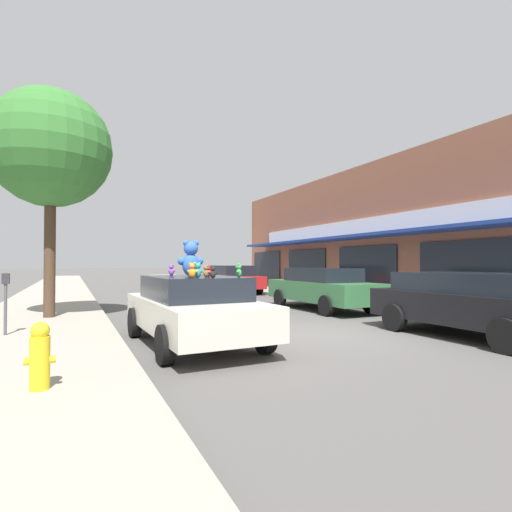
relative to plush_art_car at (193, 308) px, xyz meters
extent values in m
plane|color=#514F4C|center=(2.78, -0.08, -0.73)|extent=(260.00, 260.00, 0.00)
cube|color=gray|center=(-2.94, -0.08, -0.66)|extent=(3.31, 90.00, 0.13)
cube|color=gray|center=(8.50, -0.08, -0.66)|extent=(3.31, 90.00, 0.13)
cube|color=brown|center=(16.73, 4.26, 2.39)|extent=(13.14, 30.83, 6.24)
cube|color=navy|center=(9.41, 4.26, 2.07)|extent=(1.49, 25.90, 0.12)
cube|color=silver|center=(10.11, 4.26, 2.62)|extent=(0.08, 24.67, 0.70)
cube|color=black|center=(10.12, 1.69, 0.67)|extent=(0.06, 3.91, 2.00)
cube|color=black|center=(10.12, 6.83, 0.67)|extent=(0.06, 3.91, 2.00)
cube|color=black|center=(10.12, 11.96, 0.67)|extent=(0.06, 3.91, 2.00)
cube|color=black|center=(10.12, 17.10, 0.67)|extent=(0.06, 3.91, 2.00)
cube|color=beige|center=(0.00, 0.00, -0.12)|extent=(1.98, 4.35, 0.58)
cube|color=black|center=(0.00, 0.00, 0.40)|extent=(1.69, 2.41, 0.44)
cylinder|color=black|center=(-0.94, 1.30, -0.41)|extent=(0.22, 0.65, 0.64)
cylinder|color=black|center=(0.85, 1.36, -0.41)|extent=(0.22, 0.65, 0.64)
cylinder|color=black|center=(-0.85, -1.36, -0.41)|extent=(0.22, 0.65, 0.64)
cylinder|color=black|center=(0.94, -1.30, -0.41)|extent=(0.22, 0.65, 0.64)
ellipsoid|color=blue|center=(-0.03, 0.09, 0.84)|extent=(0.36, 0.31, 0.45)
sphere|color=blue|center=(-0.03, 0.09, 1.18)|extent=(0.30, 0.30, 0.29)
sphere|color=blue|center=(0.08, 0.10, 1.29)|extent=(0.12, 0.12, 0.12)
sphere|color=blue|center=(-0.13, 0.09, 1.29)|extent=(0.12, 0.12, 0.12)
sphere|color=#548DFF|center=(-0.03, 0.21, 1.16)|extent=(0.11, 0.11, 0.11)
sphere|color=blue|center=(0.15, 0.12, 0.92)|extent=(0.17, 0.17, 0.17)
sphere|color=blue|center=(-0.21, 0.11, 0.92)|extent=(0.17, 0.17, 0.17)
ellipsoid|color=green|center=(0.59, -0.93, 0.70)|extent=(0.15, 0.16, 0.16)
sphere|color=green|center=(0.59, -0.93, 0.82)|extent=(0.14, 0.14, 0.10)
sphere|color=green|center=(0.61, -0.90, 0.86)|extent=(0.06, 0.06, 0.04)
sphere|color=green|center=(0.57, -0.97, 0.86)|extent=(0.06, 0.06, 0.04)
sphere|color=#5ADA6D|center=(0.56, -0.91, 0.81)|extent=(0.05, 0.05, 0.04)
sphere|color=green|center=(0.62, -0.87, 0.73)|extent=(0.08, 0.08, 0.06)
sphere|color=green|center=(0.55, -0.98, 0.73)|extent=(0.08, 0.08, 0.06)
ellipsoid|color=red|center=(0.22, -0.28, 0.69)|extent=(0.13, 0.13, 0.13)
sphere|color=red|center=(0.22, -0.28, 0.79)|extent=(0.12, 0.12, 0.09)
sphere|color=red|center=(0.24, -0.31, 0.82)|extent=(0.05, 0.05, 0.04)
sphere|color=red|center=(0.21, -0.26, 0.82)|extent=(0.05, 0.05, 0.04)
sphere|color=#FF4741|center=(0.26, -0.26, 0.78)|extent=(0.04, 0.04, 0.03)
sphere|color=red|center=(0.26, -0.32, 0.71)|extent=(0.07, 0.07, 0.05)
sphere|color=red|center=(0.20, -0.23, 0.71)|extent=(0.07, 0.07, 0.05)
ellipsoid|color=olive|center=(0.10, -0.51, 0.69)|extent=(0.13, 0.14, 0.14)
sphere|color=olive|center=(0.10, -0.51, 0.79)|extent=(0.12, 0.12, 0.09)
sphere|color=olive|center=(0.12, -0.54, 0.83)|extent=(0.05, 0.05, 0.04)
sphere|color=olive|center=(0.08, -0.48, 0.83)|extent=(0.05, 0.05, 0.04)
sphere|color=tan|center=(0.13, -0.49, 0.79)|extent=(0.05, 0.05, 0.03)
sphere|color=olive|center=(0.13, -0.55, 0.71)|extent=(0.07, 0.07, 0.05)
sphere|color=olive|center=(0.08, -0.46, 0.71)|extent=(0.07, 0.07, 0.05)
ellipsoid|color=orange|center=(-0.27, -0.85, 0.70)|extent=(0.17, 0.17, 0.17)
sphere|color=orange|center=(-0.27, -0.85, 0.83)|extent=(0.15, 0.15, 0.11)
sphere|color=orange|center=(-0.24, -0.88, 0.87)|extent=(0.06, 0.06, 0.05)
sphere|color=orange|center=(-0.29, -0.83, 0.87)|extent=(0.06, 0.06, 0.05)
sphere|color=#FFBA41|center=(-0.23, -0.82, 0.82)|extent=(0.06, 0.06, 0.04)
sphere|color=orange|center=(-0.21, -0.89, 0.73)|extent=(0.09, 0.09, 0.06)
sphere|color=orange|center=(-0.31, -0.80, 0.73)|extent=(0.09, 0.09, 0.06)
ellipsoid|color=black|center=(0.05, -1.05, 0.69)|extent=(0.10, 0.09, 0.13)
sphere|color=black|center=(0.05, -1.05, 0.79)|extent=(0.09, 0.09, 0.09)
sphere|color=black|center=(0.08, -1.05, 0.82)|extent=(0.04, 0.04, 0.04)
sphere|color=black|center=(0.02, -1.05, 0.82)|extent=(0.04, 0.04, 0.04)
sphere|color=#3A3A3D|center=(0.05, -1.01, 0.78)|extent=(0.03, 0.03, 0.03)
sphere|color=black|center=(0.11, -1.04, 0.71)|extent=(0.05, 0.05, 0.05)
sphere|color=black|center=(0.00, -1.04, 0.71)|extent=(0.05, 0.05, 0.05)
ellipsoid|color=purple|center=(-0.28, 0.71, 0.69)|extent=(0.15, 0.15, 0.15)
sphere|color=purple|center=(-0.28, 0.71, 0.80)|extent=(0.13, 0.13, 0.09)
sphere|color=purple|center=(-0.25, 0.69, 0.84)|extent=(0.06, 0.06, 0.04)
sphere|color=purple|center=(-0.30, 0.73, 0.84)|extent=(0.06, 0.06, 0.04)
sphere|color=#BA67ED|center=(-0.25, 0.74, 0.80)|extent=(0.05, 0.05, 0.04)
sphere|color=purple|center=(-0.23, 0.67, 0.72)|extent=(0.08, 0.08, 0.05)
sphere|color=purple|center=(-0.31, 0.76, 0.72)|extent=(0.08, 0.08, 0.05)
ellipsoid|color=teal|center=(-0.15, -0.82, 0.71)|extent=(0.16, 0.14, 0.17)
sphere|color=teal|center=(-0.15, -0.82, 0.84)|extent=(0.13, 0.13, 0.11)
sphere|color=teal|center=(-0.12, -0.81, 0.88)|extent=(0.06, 0.06, 0.05)
sphere|color=teal|center=(-0.19, -0.83, 0.88)|extent=(0.06, 0.06, 0.05)
sphere|color=#47CDC6|center=(-0.17, -0.77, 0.83)|extent=(0.05, 0.05, 0.04)
sphere|color=teal|center=(-0.09, -0.79, 0.74)|extent=(0.08, 0.08, 0.06)
sphere|color=teal|center=(-0.23, -0.82, 0.74)|extent=(0.08, 0.08, 0.06)
cube|color=black|center=(5.70, -1.83, -0.08)|extent=(1.89, 4.34, 0.65)
cube|color=black|center=(5.70, -1.83, 0.46)|extent=(1.66, 3.12, 0.43)
cylinder|color=black|center=(4.77, -0.49, -0.41)|extent=(0.20, 0.64, 0.64)
cylinder|color=black|center=(6.62, -0.49, -0.41)|extent=(0.20, 0.64, 0.64)
cylinder|color=black|center=(4.77, -3.18, -0.41)|extent=(0.20, 0.64, 0.64)
cube|color=#336B3D|center=(5.70, 3.88, -0.08)|extent=(1.74, 4.79, 0.66)
cube|color=black|center=(5.70, 3.88, 0.48)|extent=(1.53, 2.69, 0.46)
cylinder|color=black|center=(4.84, 5.37, -0.41)|extent=(0.20, 0.64, 0.64)
cylinder|color=black|center=(6.55, 5.37, -0.41)|extent=(0.20, 0.64, 0.64)
cylinder|color=black|center=(4.84, 2.40, -0.41)|extent=(0.20, 0.64, 0.64)
cylinder|color=black|center=(6.55, 2.40, -0.41)|extent=(0.20, 0.64, 0.64)
cube|color=maroon|center=(5.70, 12.47, -0.09)|extent=(1.95, 4.74, 0.63)
cube|color=black|center=(5.70, 12.47, 0.49)|extent=(1.72, 2.94, 0.54)
cylinder|color=black|center=(4.74, 13.94, -0.41)|extent=(0.20, 0.64, 0.64)
cylinder|color=black|center=(6.66, 13.94, -0.41)|extent=(0.20, 0.64, 0.64)
cylinder|color=black|center=(4.74, 11.00, -0.41)|extent=(0.20, 0.64, 0.64)
cylinder|color=black|center=(6.66, 11.00, -0.41)|extent=(0.20, 0.64, 0.64)
cylinder|color=#473323|center=(-2.74, 4.62, 1.04)|extent=(0.29, 0.29, 3.28)
sphere|color=#33702D|center=(-2.74, 4.62, 4.07)|extent=(3.25, 3.25, 3.25)
cylinder|color=yellow|center=(-2.53, -2.40, -0.29)|extent=(0.22, 0.22, 0.62)
sphere|color=yellow|center=(-2.53, -2.40, 0.09)|extent=(0.21, 0.21, 0.21)
cylinder|color=yellow|center=(-2.65, -2.40, -0.26)|extent=(0.10, 0.09, 0.09)
cylinder|color=yellow|center=(-2.42, -2.40, -0.26)|extent=(0.10, 0.09, 0.09)
cylinder|color=#4C4C51|center=(-3.43, 1.93, -0.07)|extent=(0.06, 0.06, 1.05)
cube|color=#2D2D33|center=(-3.43, 1.93, 0.56)|extent=(0.14, 0.10, 0.22)
camera|label=1|loc=(-2.21, -7.72, 0.88)|focal=28.00mm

